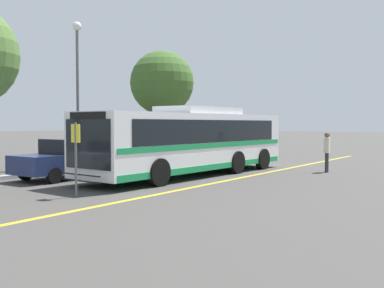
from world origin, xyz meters
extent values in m
plane|color=#423F3D|center=(0.00, 0.00, 0.00)|extent=(220.00, 220.00, 0.00)
cube|color=gold|center=(1.31, -2.56, 0.00)|extent=(31.28, 0.20, 0.01)
cube|color=#99999E|center=(1.31, 4.88, 0.07)|extent=(39.28, 0.36, 0.15)
cube|color=white|center=(1.31, -0.36, 1.48)|extent=(11.36, 2.91, 2.31)
cube|color=black|center=(1.31, -0.36, 1.91)|extent=(9.78, 2.89, 0.92)
cube|color=#198C4C|center=(1.31, -0.36, 1.33)|extent=(11.13, 2.94, 0.20)
cube|color=#198C4C|center=(1.31, -0.36, 0.44)|extent=(11.13, 2.93, 0.24)
cube|color=black|center=(-4.35, -0.16, 1.54)|extent=(0.12, 2.21, 1.65)
cube|color=black|center=(-4.35, -0.16, 2.48)|extent=(0.10, 1.76, 0.24)
cube|color=silver|center=(1.87, -0.38, 2.78)|extent=(4.01, 2.15, 0.31)
cube|color=black|center=(-4.63, -0.15, 0.55)|extent=(0.11, 1.89, 0.04)
cube|color=black|center=(-4.63, -0.15, 0.35)|extent=(0.11, 1.89, 0.04)
cylinder|color=black|center=(-2.23, -1.45, 0.50)|extent=(1.01, 0.31, 1.00)
cylinder|color=black|center=(-2.14, 0.97, 0.50)|extent=(1.01, 0.31, 1.00)
cylinder|color=black|center=(2.96, -1.63, 0.50)|extent=(1.01, 0.31, 1.00)
cylinder|color=black|center=(3.04, 0.79, 0.50)|extent=(1.01, 0.31, 1.00)
cylinder|color=black|center=(5.32, -1.71, 0.50)|extent=(1.01, 0.31, 1.00)
cylinder|color=black|center=(5.41, 0.70, 0.50)|extent=(1.01, 0.31, 1.00)
cube|color=navy|center=(-2.56, 3.06, 0.66)|extent=(4.39, 1.87, 0.72)
cube|color=black|center=(-2.45, 3.06, 1.31)|extent=(1.85, 1.63, 0.59)
cylinder|color=black|center=(-3.91, 2.17, 0.30)|extent=(0.60, 0.21, 0.60)
cylinder|color=black|center=(-3.92, 3.92, 0.30)|extent=(0.60, 0.21, 0.60)
cylinder|color=black|center=(-1.19, 2.20, 0.30)|extent=(0.60, 0.21, 0.60)
cylinder|color=black|center=(-1.21, 3.94, 0.30)|extent=(0.60, 0.21, 0.60)
cube|color=silver|center=(3.84, 3.23, 0.61)|extent=(4.69, 2.26, 0.63)
cube|color=black|center=(3.73, 3.24, 1.21)|extent=(2.04, 1.82, 0.57)
cylinder|color=black|center=(5.32, 4.02, 0.30)|extent=(0.61, 0.25, 0.60)
cylinder|color=black|center=(5.18, 2.21, 0.30)|extent=(0.61, 0.25, 0.60)
cylinder|color=black|center=(2.51, 4.24, 0.30)|extent=(0.61, 0.25, 0.60)
cylinder|color=black|center=(2.36, 2.44, 0.30)|extent=(0.61, 0.25, 0.60)
cube|color=maroon|center=(9.13, 3.04, 0.59)|extent=(4.54, 2.04, 0.59)
cube|color=black|center=(9.02, 3.03, 1.14)|extent=(1.97, 1.63, 0.51)
cylinder|color=black|center=(10.43, 3.95, 0.30)|extent=(0.61, 0.25, 0.60)
cylinder|color=black|center=(10.56, 2.36, 0.30)|extent=(0.61, 0.25, 0.60)
cylinder|color=black|center=(7.70, 3.72, 0.30)|extent=(0.61, 0.25, 0.60)
cylinder|color=black|center=(7.83, 2.13, 0.30)|extent=(0.61, 0.25, 0.60)
cylinder|color=#2D2D33|center=(5.89, -4.69, 0.44)|extent=(0.14, 0.14, 0.88)
cylinder|color=#2D2D33|center=(5.72, -4.72, 0.44)|extent=(0.14, 0.14, 0.88)
cube|color=beige|center=(5.81, -4.70, 1.23)|extent=(0.45, 0.29, 0.70)
sphere|color=brown|center=(5.81, -4.70, 1.70)|extent=(0.24, 0.24, 0.24)
cylinder|color=#59595E|center=(-5.43, -0.88, 1.13)|extent=(0.07, 0.07, 2.26)
cube|color=yellow|center=(-5.43, -0.88, 1.93)|extent=(0.04, 0.40, 0.56)
cylinder|color=#59595E|center=(0.64, 6.19, 3.41)|extent=(0.14, 0.14, 6.82)
sphere|color=silver|center=(0.64, 6.19, 7.05)|extent=(0.45, 0.45, 0.45)
cylinder|color=#513823|center=(11.26, 9.45, 1.73)|extent=(0.28, 0.28, 3.47)
sphere|color=#3D6028|center=(11.26, 9.45, 5.22)|extent=(4.67, 4.67, 4.67)
camera|label=1|loc=(-14.35, -11.55, 2.21)|focal=42.00mm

